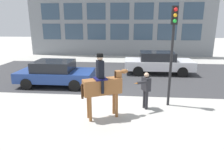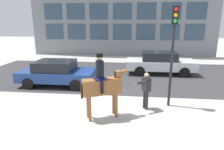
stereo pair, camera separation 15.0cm
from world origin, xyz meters
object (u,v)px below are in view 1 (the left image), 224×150
pedestrian_bystander (146,88)px  traffic_light (173,42)px  mounted_horse_lead (103,85)px  street_car_far_lane (158,62)px  street_car_near_lane (56,73)px

pedestrian_bystander → traffic_light: 2.20m
mounted_horse_lead → street_car_far_lane: size_ratio=0.53×
pedestrian_bystander → mounted_horse_lead: bearing=-0.2°
pedestrian_bystander → street_car_far_lane: 6.36m
pedestrian_bystander → traffic_light: (1.05, 0.45, 1.88)m
street_car_far_lane → traffic_light: 6.11m
mounted_horse_lead → street_car_near_lane: mounted_horse_lead is taller
mounted_horse_lead → street_car_far_lane: bearing=41.8°
mounted_horse_lead → street_car_far_lane: mounted_horse_lead is taller
mounted_horse_lead → pedestrian_bystander: 1.96m
mounted_horse_lead → traffic_light: 3.40m
street_car_far_lane → mounted_horse_lead: bearing=-112.9°
mounted_horse_lead → traffic_light: traffic_light is taller
traffic_light → street_car_far_lane: bearing=87.0°
street_car_far_lane → traffic_light: bearing=-93.0°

